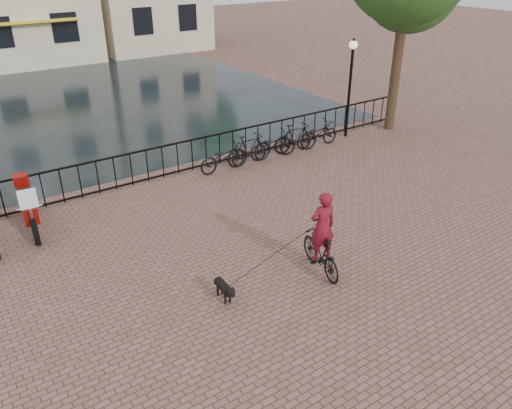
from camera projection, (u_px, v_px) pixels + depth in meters
ground at (345, 321)px, 9.45m from camera, size 100.00×100.00×0.00m
canal_water at (74, 106)px, 22.12m from camera, size 20.00×20.00×0.00m
railing at (163, 162)px, 15.08m from camera, size 20.00×0.05×1.02m
lamp_post at (351, 72)px, 17.53m from camera, size 0.30×0.30×3.45m
cyclist at (322, 238)px, 10.53m from camera, size 0.79×1.68×2.22m
dog at (224, 289)px, 9.93m from camera, size 0.26×0.72×0.48m
motorcycle at (27, 202)px, 12.17m from camera, size 0.69×2.14×1.50m
parked_bike_0 at (224, 157)px, 15.56m from camera, size 1.73×0.64×0.90m
parked_bike_1 at (249, 149)px, 16.02m from camera, size 1.67×0.49×1.00m
parked_bike_2 at (273, 145)px, 16.51m from camera, size 1.76×0.76×0.90m
parked_bike_3 at (296, 138)px, 16.97m from camera, size 1.72×0.73×1.00m
parked_bike_4 at (317, 134)px, 17.47m from camera, size 1.74×0.68×0.90m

